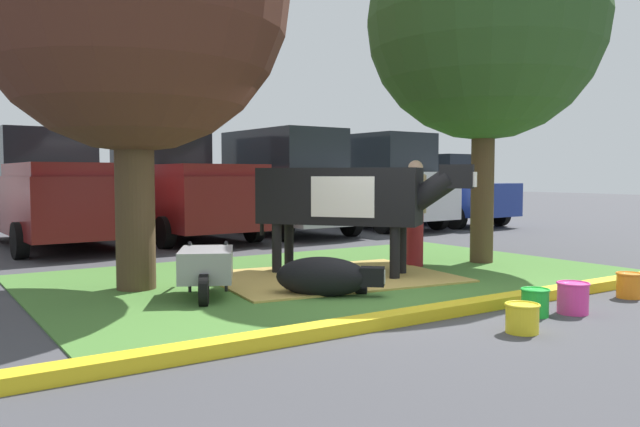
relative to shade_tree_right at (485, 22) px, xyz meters
The scene contains 18 objects.
ground_plane 5.19m from the shade_tree_right, 155.61° to the right, with size 80.00×80.00×0.00m, color #424247.
grass_island 4.75m from the shade_tree_right, behind, with size 8.21×5.18×0.02m, color #477A33.
curb_yellow 5.33m from the shade_tree_right, 137.71° to the right, with size 9.41×0.24×0.12m, color yellow.
hay_bedding 4.86m from the shade_tree_right, behind, with size 3.20×2.40×0.04m, color tan.
shade_tree_right is the anchor object (origin of this frame).
cow_holstein 3.81m from the shade_tree_right, behind, with size 2.25×2.68×1.59m.
calf_lying 5.33m from the shade_tree_right, 165.61° to the right, with size 1.18×1.12×0.48m.
person_handler 3.24m from the shade_tree_right, 167.81° to the left, with size 0.34×0.52×1.68m.
wheelbarrow 6.08m from the shade_tree_right, behind, with size 1.10×1.55×0.63m.
bucket_yellow 5.98m from the shade_tree_right, 133.41° to the right, with size 0.32×0.32×0.27m.
bucket_green 5.43m from the shade_tree_right, 130.09° to the right, with size 0.30×0.30×0.29m.
bucket_pink 5.30m from the shade_tree_right, 123.66° to the right, with size 0.34×0.34×0.33m.
bucket_orange 4.85m from the shade_tree_right, 104.88° to the right, with size 0.30×0.30×0.30m.
pickup_truck_maroon 8.94m from the shade_tree_right, 128.51° to the left, with size 2.37×5.47×2.42m.
pickup_truck_black 7.75m from the shade_tree_right, 111.70° to the left, with size 2.37×5.47×2.42m.
suv_black 6.80m from the shade_tree_right, 90.98° to the left, with size 2.25×4.67×2.52m.
suv_dark_grey 7.51m from the shade_tree_right, 66.11° to the left, with size 2.25×4.67×2.52m.
sedan_blue 8.70m from the shade_tree_right, 50.37° to the left, with size 2.15×4.46×2.02m.
Camera 1 is at (-4.80, -5.72, 1.45)m, focal length 35.62 mm.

